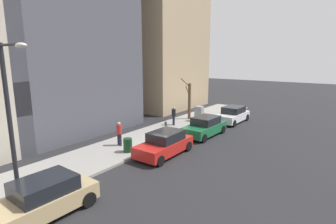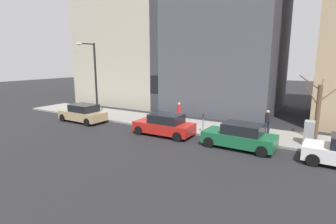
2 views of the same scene
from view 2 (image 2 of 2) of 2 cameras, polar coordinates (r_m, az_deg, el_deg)
The scene contains 13 objects.
ground_plane at distance 19.10m, azimuth 2.87°, elevation -4.56°, with size 120.00×120.00×0.00m, color #232326.
sidewalk at distance 20.81m, azimuth 5.46°, elevation -3.06°, with size 4.00×36.00×0.15m, color gray.
parked_car_green at distance 16.23m, azimuth 15.37°, elevation -5.10°, with size 2.04×4.25×1.52m.
parked_car_red at distance 18.33m, azimuth -0.77°, elevation -2.84°, with size 1.94×4.21×1.52m.
parked_car_tan at distance 23.46m, azimuth -18.02°, elevation -0.29°, with size 2.03×4.25×1.52m.
parking_meter at distance 18.62m, azimuth 7.66°, elevation -1.95°, with size 0.14×0.10×1.35m.
utility_box at distance 18.09m, azimuth 28.34°, elevation -4.02°, with size 0.83×0.61×1.43m.
streetlamp at distance 24.12m, azimuth -15.96°, elevation 7.99°, with size 1.97×0.32×6.50m.
bare_tree at distance 19.14m, azimuth 29.80°, elevation 0.36°, with size 1.10×2.20×4.10m.
trash_bin at distance 20.67m, azimuth -0.84°, elevation -1.61°, with size 0.56×0.56×0.90m, color #14381E.
pedestrian_near_meter at distance 19.40m, azimuth 20.84°, elevation -1.73°, with size 0.36×0.36×1.66m.
pedestrian_midblock at distance 21.44m, azimuth 2.43°, elevation 0.17°, with size 0.40×0.36×1.66m.
office_tower_right at distance 34.72m, azimuth -5.39°, elevation 17.84°, with size 12.29×12.29×18.48m, color #BCB29E.
Camera 2 is at (-16.26, -8.59, 5.16)m, focal length 28.00 mm.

